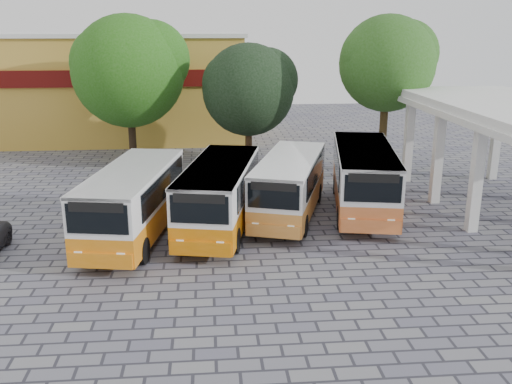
{
  "coord_description": "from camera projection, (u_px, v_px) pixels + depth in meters",
  "views": [
    {
      "loc": [
        -3.83,
        -21.33,
        8.88
      ],
      "look_at": [
        -1.67,
        3.75,
        1.5
      ],
      "focal_mm": 40.0,
      "sensor_mm": 36.0,
      "label": 1
    }
  ],
  "objects": [
    {
      "name": "shophouse_block",
      "position": [
        117.0,
        86.0,
        45.98
      ],
      "size": [
        20.4,
        10.4,
        8.3
      ],
      "color": "gold",
      "rests_on": "ground"
    },
    {
      "name": "bus_centre_left",
      "position": [
        220.0,
        192.0,
        25.37
      ],
      "size": [
        4.18,
        8.75,
        3.01
      ],
      "rotation": [
        0.0,
        0.0,
        -0.2
      ],
      "color": "#CF6C04",
      "rests_on": "ground"
    },
    {
      "name": "tree_right",
      "position": [
        389.0,
        60.0,
        34.24
      ],
      "size": [
        6.08,
        5.79,
        9.57
      ],
      "color": "#4B391C",
      "rests_on": "ground"
    },
    {
      "name": "bus_far_right",
      "position": [
        364.0,
        175.0,
        27.86
      ],
      "size": [
        4.25,
        9.19,
        3.17
      ],
      "rotation": [
        0.0,
        0.0,
        -0.19
      ],
      "color": "orange",
      "rests_on": "ground"
    },
    {
      "name": "tree_middle",
      "position": [
        250.0,
        87.0,
        35.54
      ],
      "size": [
        6.04,
        5.76,
        7.89
      ],
      "color": "#4C331C",
      "rests_on": "ground"
    },
    {
      "name": "bus_far_left",
      "position": [
        133.0,
        199.0,
        24.3
      ],
      "size": [
        4.01,
        8.81,
        3.05
      ],
      "rotation": [
        0.0,
        0.0,
        -0.18
      ],
      "color": "orange",
      "rests_on": "ground"
    },
    {
      "name": "bus_centre_right",
      "position": [
        290.0,
        183.0,
        27.08
      ],
      "size": [
        4.75,
        8.54,
        2.89
      ],
      "rotation": [
        0.0,
        0.0,
        -0.31
      ],
      "color": "orange",
      "rests_on": "ground"
    },
    {
      "name": "tree_left",
      "position": [
        130.0,
        67.0,
        36.44
      ],
      "size": [
        7.54,
        7.18,
        9.64
      ],
      "color": "#2E2115",
      "rests_on": "ground"
    },
    {
      "name": "ground",
      "position": [
        305.0,
        252.0,
        23.21
      ],
      "size": [
        90.0,
        90.0,
        0.0
      ],
      "primitive_type": "plane",
      "color": "#585768",
      "rests_on": "ground"
    }
  ]
}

